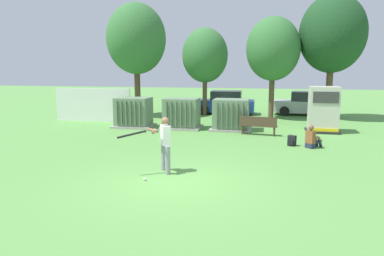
{
  "coord_description": "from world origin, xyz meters",
  "views": [
    {
      "loc": [
        2.5,
        -9.48,
        3.23
      ],
      "look_at": [
        -0.21,
        3.5,
        1.0
      ],
      "focal_mm": 33.61,
      "sensor_mm": 36.0,
      "label": 1
    }
  ],
  "objects_px": {
    "backpack": "(292,141)",
    "transformer_west": "(134,113)",
    "batter": "(164,142)",
    "transformer_mid_west": "(182,114)",
    "generator_enclosure": "(323,110)",
    "parked_car_left_of_center": "(306,104)",
    "parked_car_leftmost": "(225,103)",
    "park_bench": "(258,124)",
    "sports_ball": "(145,179)",
    "seated_spectator": "(312,139)",
    "transformer_mid_east": "(231,115)"
  },
  "relations": [
    {
      "from": "transformer_mid_east",
      "to": "generator_enclosure",
      "type": "bearing_deg",
      "value": 4.93
    },
    {
      "from": "transformer_west",
      "to": "transformer_mid_west",
      "type": "distance_m",
      "value": 2.69
    },
    {
      "from": "seated_spectator",
      "to": "parked_car_left_of_center",
      "type": "relative_size",
      "value": 0.22
    },
    {
      "from": "backpack",
      "to": "sports_ball",
      "type": "bearing_deg",
      "value": -127.88
    },
    {
      "from": "parked_car_leftmost",
      "to": "parked_car_left_of_center",
      "type": "distance_m",
      "value": 5.56
    },
    {
      "from": "generator_enclosure",
      "to": "park_bench",
      "type": "xyz_separation_m",
      "value": [
        -3.18,
        -1.57,
        -0.6
      ]
    },
    {
      "from": "transformer_west",
      "to": "backpack",
      "type": "bearing_deg",
      "value": -21.39
    },
    {
      "from": "parked_car_leftmost",
      "to": "parked_car_left_of_center",
      "type": "xyz_separation_m",
      "value": [
        5.54,
        0.45,
        0.0
      ]
    },
    {
      "from": "transformer_mid_west",
      "to": "parked_car_left_of_center",
      "type": "distance_m",
      "value": 10.04
    },
    {
      "from": "parked_car_leftmost",
      "to": "transformer_mid_east",
      "type": "bearing_deg",
      "value": -80.62
    },
    {
      "from": "backpack",
      "to": "parked_car_leftmost",
      "type": "bearing_deg",
      "value": 111.76
    },
    {
      "from": "generator_enclosure",
      "to": "transformer_mid_east",
      "type": "bearing_deg",
      "value": -175.07
    },
    {
      "from": "seated_spectator",
      "to": "backpack",
      "type": "relative_size",
      "value": 2.19
    },
    {
      "from": "backpack",
      "to": "transformer_west",
      "type": "bearing_deg",
      "value": 158.61
    },
    {
      "from": "transformer_mid_west",
      "to": "sports_ball",
      "type": "bearing_deg",
      "value": -83.36
    },
    {
      "from": "generator_enclosure",
      "to": "parked_car_left_of_center",
      "type": "height_order",
      "value": "generator_enclosure"
    },
    {
      "from": "generator_enclosure",
      "to": "parked_car_leftmost",
      "type": "relative_size",
      "value": 0.54
    },
    {
      "from": "park_bench",
      "to": "parked_car_leftmost",
      "type": "xyz_separation_m",
      "value": [
        -2.53,
        7.84,
        0.22
      ]
    },
    {
      "from": "backpack",
      "to": "seated_spectator",
      "type": "bearing_deg",
      "value": -15.31
    },
    {
      "from": "sports_ball",
      "to": "seated_spectator",
      "type": "relative_size",
      "value": 0.09
    },
    {
      "from": "transformer_mid_west",
      "to": "backpack",
      "type": "relative_size",
      "value": 4.77
    },
    {
      "from": "transformer_mid_west",
      "to": "park_bench",
      "type": "relative_size",
      "value": 1.14
    },
    {
      "from": "transformer_west",
      "to": "batter",
      "type": "bearing_deg",
      "value": -63.21
    },
    {
      "from": "seated_spectator",
      "to": "transformer_mid_east",
      "type": "bearing_deg",
      "value": 136.02
    },
    {
      "from": "transformer_mid_east",
      "to": "generator_enclosure",
      "type": "xyz_separation_m",
      "value": [
        4.61,
        0.4,
        0.35
      ]
    },
    {
      "from": "batter",
      "to": "seated_spectator",
      "type": "xyz_separation_m",
      "value": [
        4.94,
        4.6,
        -0.6
      ]
    },
    {
      "from": "parked_car_left_of_center",
      "to": "park_bench",
      "type": "bearing_deg",
      "value": -109.95
    },
    {
      "from": "generator_enclosure",
      "to": "batter",
      "type": "distance_m",
      "value": 10.37
    },
    {
      "from": "sports_ball",
      "to": "parked_car_leftmost",
      "type": "bearing_deg",
      "value": 88.24
    },
    {
      "from": "generator_enclosure",
      "to": "parked_car_leftmost",
      "type": "bearing_deg",
      "value": 132.35
    },
    {
      "from": "transformer_west",
      "to": "seated_spectator",
      "type": "distance_m",
      "value": 9.64
    },
    {
      "from": "transformer_mid_east",
      "to": "parked_car_left_of_center",
      "type": "relative_size",
      "value": 0.48
    },
    {
      "from": "transformer_west",
      "to": "parked_car_leftmost",
      "type": "height_order",
      "value": "same"
    },
    {
      "from": "transformer_west",
      "to": "transformer_mid_east",
      "type": "xyz_separation_m",
      "value": [
        5.33,
        0.11,
        0.0
      ]
    },
    {
      "from": "transformer_west",
      "to": "batter",
      "type": "distance_m",
      "value": 9.0
    },
    {
      "from": "transformer_west",
      "to": "generator_enclosure",
      "type": "height_order",
      "value": "generator_enclosure"
    },
    {
      "from": "transformer_mid_west",
      "to": "seated_spectator",
      "type": "height_order",
      "value": "transformer_mid_west"
    },
    {
      "from": "sports_ball",
      "to": "seated_spectator",
      "type": "bearing_deg",
      "value": 46.49
    },
    {
      "from": "park_bench",
      "to": "batter",
      "type": "relative_size",
      "value": 1.06
    },
    {
      "from": "seated_spectator",
      "to": "parked_car_leftmost",
      "type": "height_order",
      "value": "parked_car_leftmost"
    },
    {
      "from": "backpack",
      "to": "parked_car_left_of_center",
      "type": "height_order",
      "value": "parked_car_left_of_center"
    },
    {
      "from": "generator_enclosure",
      "to": "sports_ball",
      "type": "xyz_separation_m",
      "value": [
        -6.19,
        -9.47,
        -1.09
      ]
    },
    {
      "from": "transformer_west",
      "to": "batter",
      "type": "relative_size",
      "value": 1.21
    },
    {
      "from": "parked_car_leftmost",
      "to": "sports_ball",
      "type": "bearing_deg",
      "value": -91.76
    },
    {
      "from": "transformer_mid_east",
      "to": "parked_car_left_of_center",
      "type": "height_order",
      "value": "same"
    },
    {
      "from": "transformer_mid_west",
      "to": "batter",
      "type": "bearing_deg",
      "value": -80.48
    },
    {
      "from": "sports_ball",
      "to": "park_bench",
      "type": "bearing_deg",
      "value": 69.09
    },
    {
      "from": "generator_enclosure",
      "to": "backpack",
      "type": "xyz_separation_m",
      "value": [
        -1.72,
        -3.72,
        -0.92
      ]
    },
    {
      "from": "batter",
      "to": "parked_car_left_of_center",
      "type": "xyz_separation_m",
      "value": [
        5.72,
        15.25,
        -0.22
      ]
    },
    {
      "from": "transformer_west",
      "to": "park_bench",
      "type": "bearing_deg",
      "value": -8.97
    }
  ]
}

